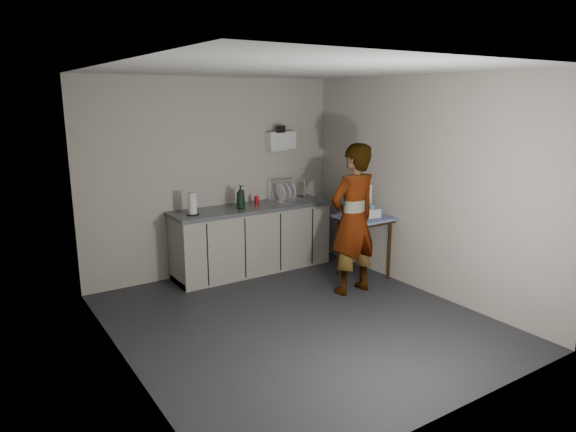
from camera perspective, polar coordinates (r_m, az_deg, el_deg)
ground at (r=5.63m, az=1.14°, el=-11.51°), size 4.00×4.00×0.00m
wall_back at (r=6.93m, az=-8.15°, el=4.30°), size 3.60×0.02×2.60m
wall_right at (r=6.39m, az=14.60°, el=3.28°), size 0.02×4.00×2.60m
wall_left at (r=4.48m, az=-18.03°, el=-0.99°), size 0.02×4.00×2.60m
ceiling at (r=5.12m, az=1.28°, el=15.92°), size 3.60×4.00×0.01m
kitchen_counter at (r=7.04m, az=-3.97°, el=-2.74°), size 2.24×0.62×0.91m
wall_shelf at (r=7.29m, az=-0.84°, el=8.40°), size 0.42×0.18×0.37m
side_table at (r=6.77m, az=8.48°, el=-0.91°), size 0.65×0.65×0.83m
standing_man at (r=6.18m, az=7.25°, el=-0.39°), size 0.69×0.47×1.83m
soap_bottle at (r=6.74m, az=-5.29°, el=2.11°), size 0.15×0.15×0.31m
soda_can at (r=7.01m, az=-3.52°, el=1.76°), size 0.06×0.06×0.12m
dark_bottle at (r=6.82m, az=-5.16°, el=1.92°), size 0.07×0.07×0.24m
paper_towel at (r=6.47m, az=-10.58°, el=1.30°), size 0.16×0.16×0.28m
dish_rack at (r=7.24m, az=-0.15°, el=2.24°), size 0.44×0.33×0.30m
bakery_box at (r=6.75m, az=8.70°, el=0.72°), size 0.33×0.34×0.38m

